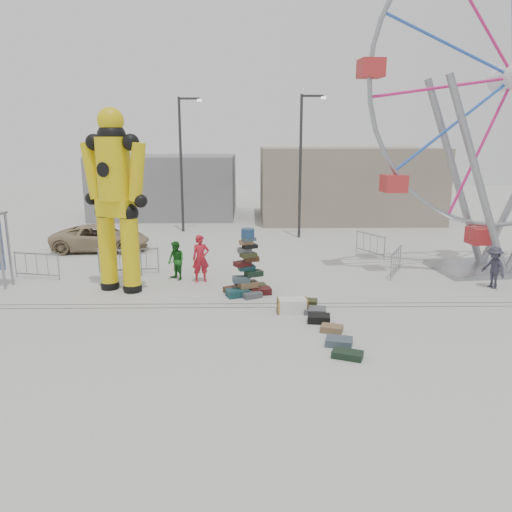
{
  "coord_description": "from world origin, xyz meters",
  "views": [
    {
      "loc": [
        0.06,
        -15.56,
        5.63
      ],
      "look_at": [
        0.31,
        1.2,
        1.67
      ],
      "focal_mm": 35.0,
      "sensor_mm": 36.0,
      "label": 1
    }
  ],
  "objects_px": {
    "suitcase_tower": "(247,276)",
    "pedestrian_black": "(130,256)",
    "ferris_wheel": "(511,104)",
    "pedestrian_green": "(176,261)",
    "pedestrian_grey": "(494,267)",
    "barricade_dummy_a": "(37,266)",
    "pedestrian_red": "(201,258)",
    "barricade_dummy_b": "(120,262)",
    "barricade_wheel_front": "(396,262)",
    "steamer_trunk": "(292,306)",
    "parked_suv": "(101,238)",
    "barricade_wheel_back": "(370,244)",
    "barricade_dummy_c": "(134,261)",
    "lamp_post_left": "(182,158)",
    "crash_test_dummy": "(115,194)",
    "lamp_post_right": "(302,159)"
  },
  "relations": [
    {
      "from": "steamer_trunk",
      "to": "barricade_dummy_b",
      "type": "xyz_separation_m",
      "value": [
        -6.88,
        4.79,
        0.32
      ]
    },
    {
      "from": "barricade_dummy_a",
      "to": "barricade_dummy_c",
      "type": "distance_m",
      "value": 3.89
    },
    {
      "from": "pedestrian_grey",
      "to": "parked_suv",
      "type": "relative_size",
      "value": 0.34
    },
    {
      "from": "pedestrian_black",
      "to": "pedestrian_grey",
      "type": "height_order",
      "value": "pedestrian_grey"
    },
    {
      "from": "pedestrian_green",
      "to": "barricade_wheel_front",
      "type": "bearing_deg",
      "value": 50.25
    },
    {
      "from": "barricade_wheel_back",
      "to": "pedestrian_red",
      "type": "bearing_deg",
      "value": -88.61
    },
    {
      "from": "barricade_dummy_a",
      "to": "parked_suv",
      "type": "distance_m",
      "value": 5.35
    },
    {
      "from": "suitcase_tower",
      "to": "pedestrian_black",
      "type": "distance_m",
      "value": 5.67
    },
    {
      "from": "ferris_wheel",
      "to": "barricade_dummy_c",
      "type": "xyz_separation_m",
      "value": [
        -15.56,
        -0.3,
        -6.44
      ]
    },
    {
      "from": "barricade_wheel_back",
      "to": "pedestrian_red",
      "type": "height_order",
      "value": "pedestrian_red"
    },
    {
      "from": "lamp_post_left",
      "to": "steamer_trunk",
      "type": "height_order",
      "value": "lamp_post_left"
    },
    {
      "from": "steamer_trunk",
      "to": "parked_suv",
      "type": "relative_size",
      "value": 0.2
    },
    {
      "from": "lamp_post_left",
      "to": "steamer_trunk",
      "type": "bearing_deg",
      "value": -70.04
    },
    {
      "from": "barricade_dummy_b",
      "to": "pedestrian_grey",
      "type": "relative_size",
      "value": 1.23
    },
    {
      "from": "suitcase_tower",
      "to": "barricade_wheel_front",
      "type": "distance_m",
      "value": 6.75
    },
    {
      "from": "parked_suv",
      "to": "pedestrian_grey",
      "type": "bearing_deg",
      "value": -114.1
    },
    {
      "from": "steamer_trunk",
      "to": "pedestrian_red",
      "type": "height_order",
      "value": "pedestrian_red"
    },
    {
      "from": "suitcase_tower",
      "to": "ferris_wheel",
      "type": "xyz_separation_m",
      "value": [
        10.74,
        3.24,
        6.3
      ]
    },
    {
      "from": "pedestrian_black",
      "to": "barricade_dummy_a",
      "type": "bearing_deg",
      "value": 50.07
    },
    {
      "from": "steamer_trunk",
      "to": "barricade_dummy_c",
      "type": "relative_size",
      "value": 0.49
    },
    {
      "from": "barricade_wheel_back",
      "to": "barricade_wheel_front",
      "type": "bearing_deg",
      "value": -24.91
    },
    {
      "from": "crash_test_dummy",
      "to": "pedestrian_red",
      "type": "height_order",
      "value": "crash_test_dummy"
    },
    {
      "from": "barricade_dummy_b",
      "to": "pedestrian_black",
      "type": "relative_size",
      "value": 1.28
    },
    {
      "from": "parked_suv",
      "to": "barricade_dummy_a",
      "type": "bearing_deg",
      "value": 165.76
    },
    {
      "from": "pedestrian_black",
      "to": "pedestrian_grey",
      "type": "xyz_separation_m",
      "value": [
        14.4,
        -2.16,
        0.03
      ]
    },
    {
      "from": "lamp_post_left",
      "to": "barricade_wheel_front",
      "type": "bearing_deg",
      "value": -45.32
    },
    {
      "from": "barricade_dummy_c",
      "to": "pedestrian_black",
      "type": "relative_size",
      "value": 1.28
    },
    {
      "from": "lamp_post_left",
      "to": "crash_test_dummy",
      "type": "distance_m",
      "value": 12.37
    },
    {
      "from": "steamer_trunk",
      "to": "suitcase_tower",
      "type": "bearing_deg",
      "value": 123.24
    },
    {
      "from": "ferris_wheel",
      "to": "pedestrian_black",
      "type": "height_order",
      "value": "ferris_wheel"
    },
    {
      "from": "barricade_wheel_back",
      "to": "pedestrian_grey",
      "type": "relative_size",
      "value": 1.23
    },
    {
      "from": "suitcase_tower",
      "to": "parked_suv",
      "type": "height_order",
      "value": "suitcase_tower"
    },
    {
      "from": "barricade_wheel_front",
      "to": "barricade_wheel_back",
      "type": "distance_m",
      "value": 3.64
    },
    {
      "from": "pedestrian_red",
      "to": "barricade_wheel_back",
      "type": "bearing_deg",
      "value": 12.72
    },
    {
      "from": "barricade_wheel_front",
      "to": "pedestrian_grey",
      "type": "distance_m",
      "value": 3.74
    },
    {
      "from": "barricade_dummy_b",
      "to": "parked_suv",
      "type": "height_order",
      "value": "parked_suv"
    },
    {
      "from": "barricade_wheel_front",
      "to": "lamp_post_right",
      "type": "bearing_deg",
      "value": 47.79
    },
    {
      "from": "ferris_wheel",
      "to": "pedestrian_green",
      "type": "relative_size",
      "value": 8.95
    },
    {
      "from": "lamp_post_left",
      "to": "barricade_wheel_front",
      "type": "height_order",
      "value": "lamp_post_left"
    },
    {
      "from": "barricade_dummy_b",
      "to": "pedestrian_red",
      "type": "height_order",
      "value": "pedestrian_red"
    },
    {
      "from": "barricade_dummy_c",
      "to": "pedestrian_red",
      "type": "relative_size",
      "value": 1.05
    },
    {
      "from": "barricade_wheel_front",
      "to": "pedestrian_green",
      "type": "distance_m",
      "value": 9.18
    },
    {
      "from": "barricade_dummy_b",
      "to": "pedestrian_grey",
      "type": "height_order",
      "value": "pedestrian_grey"
    },
    {
      "from": "pedestrian_green",
      "to": "pedestrian_red",
      "type": "bearing_deg",
      "value": 31.3
    },
    {
      "from": "barricade_dummy_b",
      "to": "barricade_dummy_c",
      "type": "xyz_separation_m",
      "value": [
        0.57,
        0.21,
        0.0
      ]
    },
    {
      "from": "barricade_dummy_b",
      "to": "barricade_wheel_front",
      "type": "bearing_deg",
      "value": 15.15
    },
    {
      "from": "pedestrian_black",
      "to": "pedestrian_green",
      "type": "bearing_deg",
      "value": -160.76
    },
    {
      "from": "barricade_dummy_a",
      "to": "ferris_wheel",
      "type": "bearing_deg",
      "value": 16.41
    },
    {
      "from": "crash_test_dummy",
      "to": "pedestrian_black",
      "type": "bearing_deg",
      "value": 115.92
    },
    {
      "from": "suitcase_tower",
      "to": "pedestrian_grey",
      "type": "relative_size",
      "value": 1.51
    }
  ]
}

